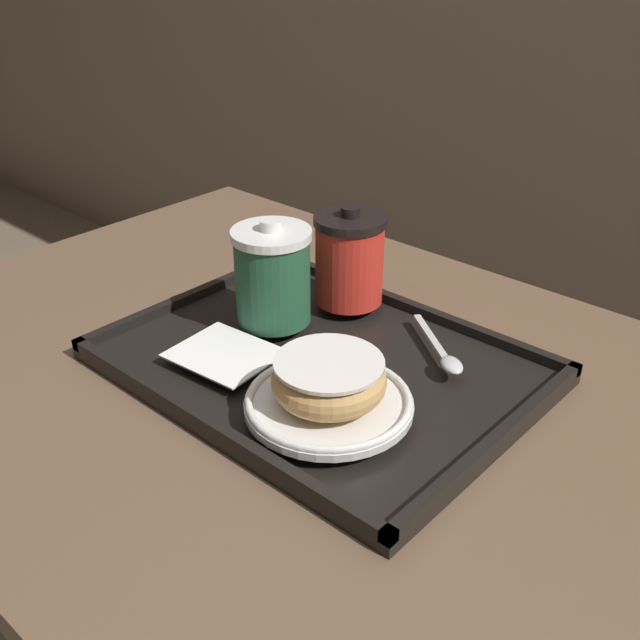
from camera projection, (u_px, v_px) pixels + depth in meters
name	position (u px, v px, depth m)	size (l,w,h in m)	color
cafe_table	(297.00, 480.00, 0.90)	(1.06, 0.75, 0.72)	brown
serving_tray	(320.00, 365.00, 0.83)	(0.45, 0.34, 0.02)	black
napkin_paper	(225.00, 354.00, 0.82)	(0.12, 0.10, 0.00)	white
coffee_cup_front	(273.00, 275.00, 0.86)	(0.09, 0.09, 0.13)	#235638
coffee_cup_rear	(349.00, 258.00, 0.90)	(0.09, 0.09, 0.12)	red
plate_with_chocolate_donut	(329.00, 402.00, 0.73)	(0.17, 0.17, 0.01)	white
donut_chocolate_glazed	(329.00, 379.00, 0.71)	(0.11, 0.11, 0.04)	tan
spoon	(446.00, 357.00, 0.80)	(0.12, 0.09, 0.01)	silver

